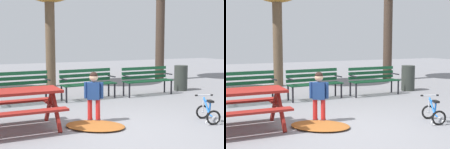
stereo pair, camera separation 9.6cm
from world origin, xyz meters
The scene contains 9 objects.
ground centered at (0.00, 0.00, 0.00)m, with size 36.00×36.00×0.00m, color gray.
picnic_table centered at (-1.91, 0.90, 0.59)m, with size 1.80×1.34×0.79m.
park_bench_left centered at (-1.30, 3.42, 0.51)m, with size 1.61×0.51×0.85m.
park_bench_right centered at (0.60, 3.34, 0.51)m, with size 1.62×0.55×0.85m.
park_bench_far_right centered at (2.50, 3.21, 0.51)m, with size 1.60×0.46×0.85m.
child_standing centered at (-0.28, 0.83, 0.61)m, with size 0.35×0.27×1.04m.
kids_bicycle centered at (1.85, -0.18, 0.20)m, with size 0.50×0.63×0.54m.
leaf_pile centered at (-0.41, 0.46, 0.04)m, with size 1.18×0.83×0.07m, color #9E5623.
trash_bin centered at (3.99, 3.43, 0.42)m, with size 0.44×0.44×0.84m, color #2D332D.
Camera 1 is at (-2.84, -5.19, 1.70)m, focal length 51.99 mm.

